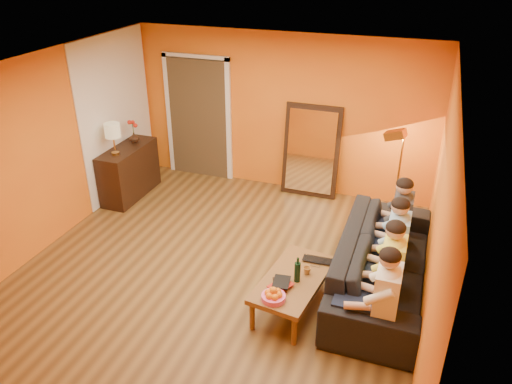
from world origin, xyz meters
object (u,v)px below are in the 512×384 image
(person_mid_left, at_px, (392,270))
(vase, at_px, (134,138))
(table_lamp, at_px, (114,139))
(dog, at_px, (350,292))
(wine_bottle, at_px, (297,270))
(floor_lamp, at_px, (398,178))
(sofa, at_px, (382,263))
(mirror_frame, at_px, (311,151))
(coffee_table, at_px, (293,292))
(person_far_left, at_px, (386,300))
(person_far_right, at_px, (401,222))
(tumbler, at_px, (307,270))
(sideboard, at_px, (129,172))
(person_mid_right, at_px, (397,244))
(laptop, at_px, (317,263))

(person_mid_left, bearing_deg, vase, 157.03)
(table_lamp, bearing_deg, dog, -20.69)
(wine_bottle, bearing_deg, floor_lamp, 71.37)
(sofa, relative_size, dog, 3.65)
(dog, xyz_separation_m, person_mid_left, (0.40, 0.20, 0.26))
(mirror_frame, xyz_separation_m, coffee_table, (0.54, -2.93, -0.55))
(person_far_left, xyz_separation_m, wine_bottle, (-0.99, 0.26, -0.03))
(person_far_right, distance_m, vase, 4.45)
(person_far_right, relative_size, tumbler, 13.36)
(sideboard, relative_size, wine_bottle, 3.81)
(mirror_frame, height_order, dog, mirror_frame)
(person_far_left, bearing_deg, person_mid_right, 90.00)
(sideboard, distance_m, person_mid_left, 4.66)
(tumbler, bearing_deg, mirror_frame, 103.26)
(sofa, bearing_deg, sideboard, 74.80)
(mirror_frame, relative_size, person_far_right, 1.25)
(mirror_frame, bearing_deg, floor_lamp, -18.80)
(floor_lamp, relative_size, person_far_right, 1.18)
(floor_lamp, distance_m, person_far_right, 1.11)
(dog, bearing_deg, sofa, 84.44)
(laptop, height_order, vase, vase)
(wine_bottle, xyz_separation_m, vase, (-3.38, 2.15, 0.36))
(coffee_table, height_order, person_far_left, person_far_left)
(tumbler, bearing_deg, table_lamp, 157.54)
(mirror_frame, relative_size, table_lamp, 2.98)
(sofa, bearing_deg, mirror_frame, 33.01)
(person_far_left, bearing_deg, laptop, 142.66)
(floor_lamp, height_order, tumbler, floor_lamp)
(sofa, xyz_separation_m, person_mid_right, (0.13, 0.10, 0.23))
(mirror_frame, height_order, wine_bottle, mirror_frame)
(coffee_table, bearing_deg, table_lamp, 162.68)
(tumbler, bearing_deg, person_far_right, 53.12)
(coffee_table, relative_size, wine_bottle, 3.94)
(wine_bottle, bearing_deg, table_lamp, 154.72)
(sideboard, height_order, floor_lamp, floor_lamp)
(sofa, distance_m, person_far_right, 0.70)
(table_lamp, relative_size, person_mid_right, 0.42)
(sideboard, distance_m, person_far_right, 4.40)
(dog, xyz_separation_m, tumbler, (-0.52, 0.07, 0.11))
(mirror_frame, bearing_deg, person_mid_right, -53.46)
(laptop, bearing_deg, person_mid_right, 25.04)
(sideboard, distance_m, laptop, 3.82)
(mirror_frame, distance_m, laptop, 2.70)
(person_far_right, bearing_deg, vase, 170.24)
(table_lamp, relative_size, person_far_right, 0.42)
(floor_lamp, xyz_separation_m, person_mid_right, (0.15, -1.65, -0.11))
(sideboard, xyz_separation_m, tumbler, (3.45, -1.73, 0.04))
(vase, bearing_deg, person_far_left, -28.80)
(sofa, height_order, vase, vase)
(table_lamp, distance_m, laptop, 3.77)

